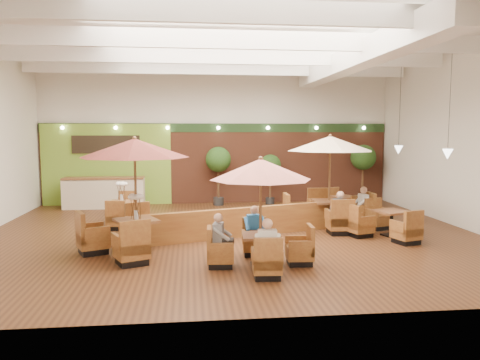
{
  "coord_description": "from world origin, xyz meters",
  "views": [
    {
      "loc": [
        -1.17,
        -12.98,
        2.93
      ],
      "look_at": [
        0.3,
        0.5,
        1.5
      ],
      "focal_mm": 35.0,
      "sensor_mm": 36.0,
      "label": 1
    }
  ],
  "objects": [
    {
      "name": "room",
      "position": [
        0.25,
        1.22,
        3.63
      ],
      "size": [
        14.04,
        14.0,
        5.52
      ],
      "color": "#381E0F",
      "rests_on": "ground"
    },
    {
      "name": "service_counter",
      "position": [
        -4.4,
        5.1,
        0.58
      ],
      "size": [
        3.0,
        0.75,
        1.18
      ],
      "color": "beige",
      "rests_on": "ground"
    },
    {
      "name": "booth_divider",
      "position": [
        0.28,
        -0.3,
        0.41
      ],
      "size": [
        5.62,
        2.01,
        0.81
      ],
      "primitive_type": "cube",
      "rotation": [
        0.0,
        0.0,
        0.32
      ],
      "color": "brown",
      "rests_on": "ground"
    },
    {
      "name": "table_0",
      "position": [
        -2.52,
        -1.7,
        1.99
      ],
      "size": [
        2.77,
        2.94,
        2.8
      ],
      "rotation": [
        0.0,
        0.0,
        0.42
      ],
      "color": "brown",
      "rests_on": "ground"
    },
    {
      "name": "table_1",
      "position": [
        0.35,
        -3.13,
        1.64
      ],
      "size": [
        2.34,
        2.34,
        2.39
      ],
      "rotation": [
        0.0,
        0.0,
        -0.06
      ],
      "color": "brown",
      "rests_on": "ground"
    },
    {
      "name": "table_2",
      "position": [
        3.06,
        0.75,
        1.91
      ],
      "size": [
        2.77,
        2.77,
        2.83
      ],
      "rotation": [
        0.0,
        0.0,
        -0.03
      ],
      "color": "brown",
      "rests_on": "ground"
    },
    {
      "name": "table_3",
      "position": [
        -3.31,
        1.97,
        0.49
      ],
      "size": [
        0.89,
        2.45,
        1.49
      ],
      "rotation": [
        0.0,
        0.0,
        -0.11
      ],
      "color": "brown",
      "rests_on": "ground"
    },
    {
      "name": "table_4",
      "position": [
        4.17,
        -0.66,
        0.34
      ],
      "size": [
        1.79,
        2.56,
        0.91
      ],
      "rotation": [
        0.0,
        0.0,
        0.3
      ],
      "color": "brown",
      "rests_on": "ground"
    },
    {
      "name": "table_5",
      "position": [
        4.16,
        2.55,
        0.33
      ],
      "size": [
        1.0,
        2.44,
        0.86
      ],
      "rotation": [
        0.0,
        0.0,
        0.38
      ],
      "color": "brown",
      "rests_on": "ground"
    },
    {
      "name": "topiary_0",
      "position": [
        -0.03,
        5.3,
        1.72
      ],
      "size": [
        0.99,
        0.99,
        2.31
      ],
      "color": "black",
      "rests_on": "ground"
    },
    {
      "name": "topiary_1",
      "position": [
        2.03,
        5.3,
        1.49
      ],
      "size": [
        0.86,
        0.86,
        2.0
      ],
      "color": "black",
      "rests_on": "ground"
    },
    {
      "name": "topiary_2",
      "position": [
        5.86,
        5.3,
        1.77
      ],
      "size": [
        1.02,
        1.02,
        2.37
      ],
      "color": "black",
      "rests_on": "ground"
    },
    {
      "name": "diner_0",
      "position": [
        0.35,
        -4.0,
        0.74
      ],
      "size": [
        0.38,
        0.31,
        0.76
      ],
      "rotation": [
        0.0,
        0.0,
        -0.07
      ],
      "color": "silver",
      "rests_on": "ground"
    },
    {
      "name": "diner_1",
      "position": [
        0.35,
        -2.26,
        0.73
      ],
      "size": [
        0.36,
        0.29,
        0.72
      ],
      "rotation": [
        0.0,
        0.0,
        3.21
      ],
      "color": "#296CB4",
      "rests_on": "ground"
    },
    {
      "name": "diner_2",
      "position": [
        -0.52,
        -3.13,
        0.73
      ],
      "size": [
        0.33,
        0.38,
        0.71
      ],
      "rotation": [
        0.0,
        0.0,
        4.51
      ],
      "color": "gray",
      "rests_on": "ground"
    },
    {
      "name": "diner_3",
      "position": [
        3.06,
        -0.28,
        0.75
      ],
      "size": [
        0.41,
        0.35,
        0.78
      ],
      "rotation": [
        0.0,
        0.0,
        -0.16
      ],
      "color": "#296CB4",
      "rests_on": "ground"
    },
    {
      "name": "diner_4",
      "position": [
        4.1,
        0.75,
        0.75
      ],
      "size": [
        0.3,
        0.37,
        0.76
      ],
      "rotation": [
        0.0,
        0.0,
        1.59
      ],
      "color": "silver",
      "rests_on": "ground"
    }
  ]
}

